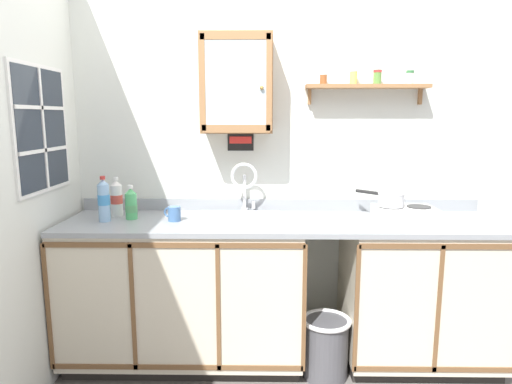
# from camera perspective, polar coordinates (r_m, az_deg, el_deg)

# --- Properties ---
(back_wall) EXTENTS (3.32, 0.07, 2.65)m
(back_wall) POSITION_cam_1_polar(r_m,az_deg,el_deg) (2.99, 3.08, 5.20)
(back_wall) COLOR silver
(back_wall) RESTS_ON ground
(lower_cabinet_run) EXTENTS (1.49, 0.62, 0.91)m
(lower_cabinet_run) POSITION_cam_1_polar(r_m,az_deg,el_deg) (2.92, -9.17, -12.78)
(lower_cabinet_run) COLOR black
(lower_cabinet_run) RESTS_ON ground
(lower_cabinet_run_right) EXTENTS (0.95, 0.62, 0.91)m
(lower_cabinet_run_right) POSITION_cam_1_polar(r_m,az_deg,el_deg) (3.05, 20.34, -12.31)
(lower_cabinet_run_right) COLOR black
(lower_cabinet_run_right) RESTS_ON ground
(countertop) EXTENTS (2.68, 0.64, 0.03)m
(countertop) POSITION_cam_1_polar(r_m,az_deg,el_deg) (2.73, 3.27, -3.99)
(countertop) COLOR gray
(countertop) RESTS_ON lower_cabinet_run
(backsplash) EXTENTS (2.68, 0.02, 0.08)m
(backsplash) POSITION_cam_1_polar(r_m,az_deg,el_deg) (3.01, 3.04, -1.64)
(backsplash) COLOR gray
(backsplash) RESTS_ON countertop
(sink) EXTENTS (0.53, 0.48, 0.46)m
(sink) POSITION_cam_1_polar(r_m,az_deg,el_deg) (2.78, -2.22, -3.80)
(sink) COLOR silver
(sink) RESTS_ON countertop
(hot_plate_stove) EXTENTS (0.36, 0.30, 0.09)m
(hot_plate_stove) POSITION_cam_1_polar(r_m,az_deg,el_deg) (2.86, 18.81, -2.72)
(hot_plate_stove) COLOR silver
(hot_plate_stove) RESTS_ON countertop
(saucepan) EXTENTS (0.27, 0.26, 0.08)m
(saucepan) POSITION_cam_1_polar(r_m,az_deg,el_deg) (2.84, 17.00, -0.84)
(saucepan) COLOR silver
(saucepan) RESTS_ON hot_plate_stove
(bottle_water_blue_0) EXTENTS (0.07, 0.07, 0.28)m
(bottle_water_blue_0) POSITION_cam_1_polar(r_m,az_deg,el_deg) (2.83, -19.10, -1.01)
(bottle_water_blue_0) COLOR #8CB7E0
(bottle_water_blue_0) RESTS_ON countertop
(bottle_soda_green_1) EXTENTS (0.07, 0.07, 0.21)m
(bottle_soda_green_1) POSITION_cam_1_polar(r_m,az_deg,el_deg) (2.85, -15.87, -1.57)
(bottle_soda_green_1) COLOR #4CB266
(bottle_soda_green_1) RESTS_ON countertop
(bottle_opaque_white_2) EXTENTS (0.08, 0.08, 0.25)m
(bottle_opaque_white_2) POSITION_cam_1_polar(r_m,az_deg,el_deg) (2.96, -17.61, -0.78)
(bottle_opaque_white_2) COLOR white
(bottle_opaque_white_2) RESTS_ON countertop
(mug) EXTENTS (0.11, 0.08, 0.09)m
(mug) POSITION_cam_1_polar(r_m,az_deg,el_deg) (2.75, -10.59, -2.77)
(mug) COLOR #3F6699
(mug) RESTS_ON countertop
(wall_cabinet) EXTENTS (0.45, 0.28, 0.61)m
(wall_cabinet) POSITION_cam_1_polar(r_m,az_deg,el_deg) (2.84, -2.49, 13.76)
(wall_cabinet) COLOR #996B42
(spice_shelf) EXTENTS (0.78, 0.14, 0.22)m
(spice_shelf) POSITION_cam_1_polar(r_m,az_deg,el_deg) (2.97, 14.21, 13.31)
(spice_shelf) COLOR #996B42
(warning_sign) EXTENTS (0.17, 0.01, 0.26)m
(warning_sign) POSITION_cam_1_polar(r_m,az_deg,el_deg) (2.96, -2.02, 7.83)
(warning_sign) COLOR black
(window) EXTENTS (0.03, 0.59, 0.71)m
(window) POSITION_cam_1_polar(r_m,az_deg,el_deg) (2.76, -26.08, 7.33)
(window) COLOR #262D38
(trash_bin) EXTENTS (0.30, 0.30, 0.38)m
(trash_bin) POSITION_cam_1_polar(r_m,az_deg,el_deg) (2.86, 9.00, -19.10)
(trash_bin) COLOR #4C4C51
(trash_bin) RESTS_ON ground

